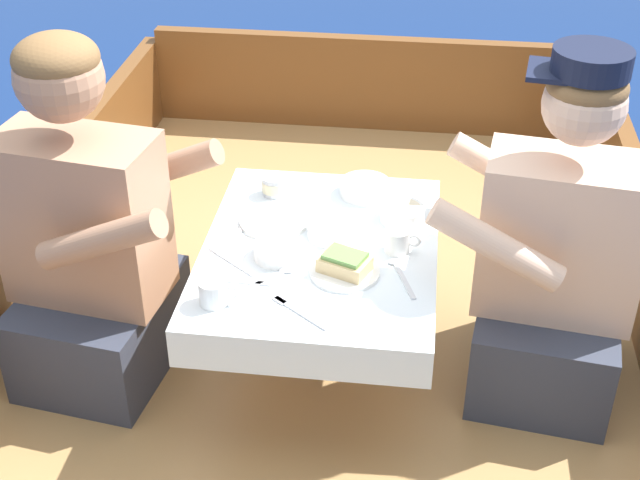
{
  "coord_description": "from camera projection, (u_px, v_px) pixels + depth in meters",
  "views": [
    {
      "loc": [
        0.24,
        -1.98,
        1.96
      ],
      "look_at": [
        0.0,
        -0.09,
        0.73
      ],
      "focal_mm": 50.0,
      "sensor_mm": 36.0,
      "label": 1
    }
  ],
  "objects": [
    {
      "name": "bow_coaming",
      "position": [
        368.0,
        83.0,
        3.73
      ],
      "size": [
        1.79,
        0.06,
        0.4
      ],
      "primitive_type": "cube",
      "color": "brown",
      "rests_on": "boat_deck"
    },
    {
      "name": "boat_deck",
      "position": [
        324.0,
        388.0,
        2.66
      ],
      "size": [
        1.91,
        3.08,
        0.29
      ],
      "primitive_type": "cube",
      "color": "#A87F4C",
      "rests_on": "ground_plane"
    },
    {
      "name": "person_port",
      "position": [
        90.0,
        247.0,
        2.32
      ],
      "size": [
        0.56,
        0.5,
        0.97
      ],
      "rotation": [
        0.0,
        0.0,
        -0.14
      ],
      "color": "#333847",
      "rests_on": "boat_deck"
    },
    {
      "name": "utensil_spoon_center",
      "position": [
        273.0,
        277.0,
        2.17
      ],
      "size": [
        0.13,
        0.13,
        0.01
      ],
      "rotation": [
        0.0,
        0.0,
        0.82
      ],
      "color": "silver",
      "rests_on": "cockpit_table"
    },
    {
      "name": "utensil_knife_port",
      "position": [
        232.0,
        261.0,
        2.22
      ],
      "size": [
        0.14,
        0.12,
        0.0
      ],
      "rotation": [
        0.0,
        0.0,
        2.47
      ],
      "color": "silver",
      "rests_on": "cockpit_table"
    },
    {
      "name": "bowl_port_near",
      "position": [
        278.0,
        249.0,
        2.23
      ],
      "size": [
        0.12,
        0.12,
        0.04
      ],
      "color": "white",
      "rests_on": "cockpit_table"
    },
    {
      "name": "bowl_center_far",
      "position": [
        402.0,
        213.0,
        2.38
      ],
      "size": [
        0.12,
        0.12,
        0.04
      ],
      "color": "white",
      "rests_on": "cockpit_table"
    },
    {
      "name": "tin_can",
      "position": [
        274.0,
        186.0,
        2.5
      ],
      "size": [
        0.07,
        0.07,
        0.05
      ],
      "color": "silver",
      "rests_on": "cockpit_table"
    },
    {
      "name": "bowl_port_far",
      "position": [
        365.0,
        187.0,
        2.5
      ],
      "size": [
        0.14,
        0.14,
        0.04
      ],
      "color": "white",
      "rests_on": "cockpit_table"
    },
    {
      "name": "sandwich",
      "position": [
        345.0,
        263.0,
        2.17
      ],
      "size": [
        0.14,
        0.12,
        0.05
      ],
      "rotation": [
        0.0,
        0.0,
        -0.38
      ],
      "color": "#E0BC7F",
      "rests_on": "plate_sandwich"
    },
    {
      "name": "utensil_spoon_port",
      "position": [
        400.0,
        272.0,
        2.18
      ],
      "size": [
        0.08,
        0.16,
        0.01
      ],
      "rotation": [
        0.0,
        0.0,
        1.92
      ],
      "color": "silver",
      "rests_on": "cockpit_table"
    },
    {
      "name": "utensil_spoon_starboard",
      "position": [
        225.0,
        280.0,
        2.16
      ],
      "size": [
        0.17,
        0.02,
        0.01
      ],
      "rotation": [
        0.0,
        0.0,
        3.12
      ],
      "color": "silver",
      "rests_on": "cockpit_table"
    },
    {
      "name": "person_starboard",
      "position": [
        554.0,
        266.0,
        2.28
      ],
      "size": [
        0.56,
        0.5,
        0.96
      ],
      "rotation": [
        0.0,
        0.0,
        3.01
      ],
      "color": "#333847",
      "rests_on": "boat_deck"
    },
    {
      "name": "ground_plane",
      "position": [
        324.0,
        423.0,
        2.74
      ],
      "size": [
        60.0,
        60.0,
        0.0
      ],
      "primitive_type": "plane",
      "color": "navy"
    },
    {
      "name": "utensil_knife_starboard",
      "position": [
        236.0,
        236.0,
        2.32
      ],
      "size": [
        0.05,
        0.17,
        0.0
      ],
      "rotation": [
        0.0,
        0.0,
        1.34
      ],
      "color": "silver",
      "rests_on": "cockpit_table"
    },
    {
      "name": "coffee_cup_port",
      "position": [
        398.0,
        240.0,
        2.25
      ],
      "size": [
        0.09,
        0.06,
        0.06
      ],
      "color": "white",
      "rests_on": "cockpit_table"
    },
    {
      "name": "plate_bread",
      "position": [
        274.0,
        221.0,
        2.38
      ],
      "size": [
        0.19,
        0.19,
        0.01
      ],
      "color": "white",
      "rests_on": "cockpit_table"
    },
    {
      "name": "utensil_fork_port",
      "position": [
        295.0,
        310.0,
        2.06
      ],
      "size": [
        0.15,
        0.12,
        0.0
      ],
      "rotation": [
        0.0,
        0.0,
        2.48
      ],
      "color": "silver",
      "rests_on": "cockpit_table"
    },
    {
      "name": "coffee_cup_starboard",
      "position": [
        214.0,
        291.0,
        2.07
      ],
      "size": [
        0.1,
        0.07,
        0.06
      ],
      "color": "white",
      "rests_on": "cockpit_table"
    },
    {
      "name": "gunwale_port",
      "position": [
        8.0,
        279.0,
        2.59
      ],
      "size": [
        0.06,
        3.08,
        0.35
      ],
      "primitive_type": "cube",
      "color": "brown",
      "rests_on": "boat_deck"
    },
    {
      "name": "bowl_starboard_near",
      "position": [
        331.0,
        229.0,
        2.31
      ],
      "size": [
        0.12,
        0.12,
        0.04
      ],
      "color": "white",
      "rests_on": "cockpit_table"
    },
    {
      "name": "plate_sandwich",
      "position": [
        345.0,
        272.0,
        2.18
      ],
      "size": [
        0.17,
        0.17,
        0.01
      ],
      "color": "white",
      "rests_on": "cockpit_table"
    },
    {
      "name": "cockpit_table",
      "position": [
        320.0,
        261.0,
        2.31
      ],
      "size": [
        0.6,
        0.78,
        0.42
      ],
      "color": "#B2B2B7",
      "rests_on": "boat_deck"
    }
  ]
}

